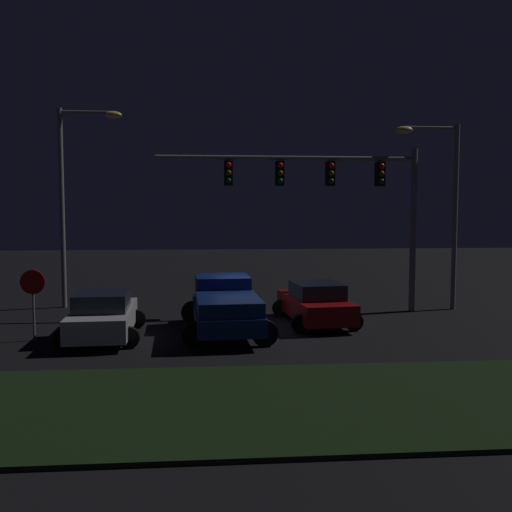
{
  "coord_description": "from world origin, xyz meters",
  "views": [
    {
      "loc": [
        -1.53,
        -20.03,
        4.08
      ],
      "look_at": [
        0.32,
        1.92,
        2.33
      ],
      "focal_mm": 40.69,
      "sensor_mm": 36.0,
      "label": 1
    }
  ],
  "objects_px": {
    "street_lamp_left": "(74,183)",
    "stop_sign": "(33,291)",
    "car_sedan_far": "(103,316)",
    "pickup_truck": "(225,303)",
    "street_lamp_right": "(442,192)",
    "car_sedan": "(315,303)",
    "traffic_signal_gantry": "(331,186)"
  },
  "relations": [
    {
      "from": "pickup_truck",
      "to": "street_lamp_left",
      "type": "distance_m",
      "value": 9.26
    },
    {
      "from": "pickup_truck",
      "to": "street_lamp_left",
      "type": "xyz_separation_m",
      "value": [
        -6.05,
        5.63,
        4.19
      ]
    },
    {
      "from": "traffic_signal_gantry",
      "to": "street_lamp_left",
      "type": "bearing_deg",
      "value": 168.47
    },
    {
      "from": "pickup_truck",
      "to": "street_lamp_left",
      "type": "bearing_deg",
      "value": 44.18
    },
    {
      "from": "stop_sign",
      "to": "car_sedan",
      "type": "bearing_deg",
      "value": 11.85
    },
    {
      "from": "traffic_signal_gantry",
      "to": "stop_sign",
      "type": "distance_m",
      "value": 11.64
    },
    {
      "from": "car_sedan_far",
      "to": "stop_sign",
      "type": "height_order",
      "value": "stop_sign"
    },
    {
      "from": "car_sedan_far",
      "to": "pickup_truck",
      "type": "bearing_deg",
      "value": -84.24
    },
    {
      "from": "stop_sign",
      "to": "street_lamp_left",
      "type": "bearing_deg",
      "value": 90.6
    },
    {
      "from": "car_sedan",
      "to": "street_lamp_left",
      "type": "relative_size",
      "value": 0.55
    },
    {
      "from": "street_lamp_right",
      "to": "car_sedan_far",
      "type": "bearing_deg",
      "value": -161.1
    },
    {
      "from": "car_sedan_far",
      "to": "street_lamp_right",
      "type": "bearing_deg",
      "value": -73.7
    },
    {
      "from": "traffic_signal_gantry",
      "to": "street_lamp_right",
      "type": "bearing_deg",
      "value": 3.8
    },
    {
      "from": "car_sedan_far",
      "to": "street_lamp_right",
      "type": "distance_m",
      "value": 14.15
    },
    {
      "from": "car_sedan",
      "to": "stop_sign",
      "type": "bearing_deg",
      "value": 96.17
    },
    {
      "from": "car_sedan_far",
      "to": "traffic_signal_gantry",
      "type": "distance_m",
      "value": 10.1
    },
    {
      "from": "car_sedan",
      "to": "car_sedan_far",
      "type": "bearing_deg",
      "value": 98.54
    },
    {
      "from": "street_lamp_left",
      "to": "street_lamp_right",
      "type": "distance_m",
      "value": 15.12
    },
    {
      "from": "stop_sign",
      "to": "pickup_truck",
      "type": "bearing_deg",
      "value": 6.67
    },
    {
      "from": "car_sedan_far",
      "to": "stop_sign",
      "type": "xyz_separation_m",
      "value": [
        -2.11,
        -0.13,
        0.82
      ]
    },
    {
      "from": "car_sedan",
      "to": "traffic_signal_gantry",
      "type": "xyz_separation_m",
      "value": [
        1.02,
        2.27,
        4.29
      ]
    },
    {
      "from": "pickup_truck",
      "to": "car_sedan_far",
      "type": "distance_m",
      "value": 3.92
    },
    {
      "from": "car_sedan",
      "to": "street_lamp_right",
      "type": "relative_size",
      "value": 0.61
    },
    {
      "from": "car_sedan_far",
      "to": "street_lamp_left",
      "type": "xyz_separation_m",
      "value": [
        -2.18,
        6.2,
        4.45
      ]
    },
    {
      "from": "pickup_truck",
      "to": "street_lamp_left",
      "type": "relative_size",
      "value": 0.67
    },
    {
      "from": "car_sedan",
      "to": "car_sedan_far",
      "type": "relative_size",
      "value": 1.02
    },
    {
      "from": "car_sedan_far",
      "to": "street_lamp_right",
      "type": "relative_size",
      "value": 0.6
    },
    {
      "from": "car_sedan",
      "to": "traffic_signal_gantry",
      "type": "bearing_deg",
      "value": -29.83
    },
    {
      "from": "traffic_signal_gantry",
      "to": "street_lamp_right",
      "type": "xyz_separation_m",
      "value": [
        4.66,
        0.31,
        -0.23
      ]
    },
    {
      "from": "street_lamp_left",
      "to": "stop_sign",
      "type": "height_order",
      "value": "street_lamp_left"
    },
    {
      "from": "car_sedan_far",
      "to": "street_lamp_left",
      "type": "height_order",
      "value": "street_lamp_left"
    },
    {
      "from": "traffic_signal_gantry",
      "to": "street_lamp_right",
      "type": "distance_m",
      "value": 4.67
    }
  ]
}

